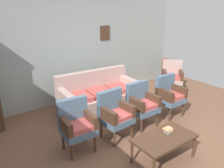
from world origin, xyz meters
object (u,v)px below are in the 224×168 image
object	(u,v)px
coffee_table	(164,139)
floor_vase_by_wall	(165,71)
armchair_near_couch_end	(142,103)
armchair_row_middle	(77,123)
wingback_chair_by_fireplace	(172,76)
floral_couch	(98,97)
armchair_by_doorway	(115,113)
book_stack_on_table	(168,130)
armchair_near_cabinet	(169,94)

from	to	relation	value
coffee_table	floor_vase_by_wall	distance (m)	3.89
armchair_near_couch_end	armchair_row_middle	bearing A→B (deg)	179.17
wingback_chair_by_fireplace	floral_couch	bearing A→B (deg)	173.45
floral_couch	armchair_by_doorway	bearing A→B (deg)	-108.08
armchair_by_doorway	book_stack_on_table	world-z (taller)	armchair_by_doorway
armchair_near_cabinet	wingback_chair_by_fireplace	bearing A→B (deg)	38.10
coffee_table	armchair_near_couch_end	bearing A→B (deg)	65.30
wingback_chair_by_fireplace	coffee_table	bearing A→B (deg)	-141.57
armchair_by_doorway	armchair_near_couch_end	distance (m)	0.71
armchair_by_doorway	armchair_near_cabinet	size ratio (longest dim) A/B	1.00
floral_couch	armchair_row_middle	distance (m)	1.58
floor_vase_by_wall	book_stack_on_table	bearing A→B (deg)	-137.24
armchair_row_middle	coffee_table	size ratio (longest dim) A/B	0.90
armchair_row_middle	wingback_chair_by_fireplace	bearing A→B (deg)	13.91
floral_couch	armchair_near_cabinet	xyz separation A→B (m)	(1.14, -1.12, 0.17)
book_stack_on_table	armchair_row_middle	bearing A→B (deg)	138.25
armchair_by_doorway	armchair_row_middle	bearing A→B (deg)	174.76
armchair_by_doorway	floor_vase_by_wall	xyz separation A→B (m)	(3.13, 1.60, -0.11)
floral_couch	armchair_by_doorway	xyz separation A→B (m)	(-0.38, -1.16, 0.17)
armchair_row_middle	floor_vase_by_wall	distance (m)	4.17
armchair_near_cabinet	book_stack_on_table	bearing A→B (deg)	-139.48
wingback_chair_by_fireplace	floor_vase_by_wall	bearing A→B (deg)	54.29
armchair_near_cabinet	book_stack_on_table	size ratio (longest dim) A/B	6.38
coffee_table	armchair_row_middle	bearing A→B (deg)	132.52
coffee_table	floor_vase_by_wall	world-z (taller)	floor_vase_by_wall
armchair_near_couch_end	armchair_near_cabinet	xyz separation A→B (m)	(0.81, -0.01, 0.00)
armchair_near_couch_end	armchair_near_cabinet	size ratio (longest dim) A/B	1.00
armchair_row_middle	wingback_chair_by_fireplace	size ratio (longest dim) A/B	1.00
book_stack_on_table	floor_vase_by_wall	bearing A→B (deg)	42.76
floral_couch	armchair_near_couch_end	world-z (taller)	same
armchair_row_middle	coffee_table	world-z (taller)	armchair_row_middle
floral_couch	coffee_table	size ratio (longest dim) A/B	1.85
book_stack_on_table	armchair_by_doorway	bearing A→B (deg)	112.14
armchair_near_cabinet	armchair_by_doorway	bearing A→B (deg)	-178.61
armchair_near_couch_end	book_stack_on_table	distance (m)	1.04
armchair_near_cabinet	armchair_row_middle	bearing A→B (deg)	179.20
armchair_row_middle	coffee_table	bearing A→B (deg)	-47.48
armchair_row_middle	armchair_near_couch_end	world-z (taller)	same
floor_vase_by_wall	armchair_near_cabinet	bearing A→B (deg)	-135.75
armchair_by_doorway	armchair_near_couch_end	size ratio (longest dim) A/B	1.00
floral_couch	armchair_row_middle	xyz separation A→B (m)	(-1.12, -1.09, 0.17)
coffee_table	book_stack_on_table	xyz separation A→B (m)	(0.15, 0.06, 0.08)
floral_couch	armchair_by_doorway	world-z (taller)	same
coffee_table	wingback_chair_by_fireplace	bearing A→B (deg)	38.43
armchair_row_middle	armchair_near_couch_end	distance (m)	1.46
floral_couch	armchair_near_couch_end	distance (m)	1.17
armchair_near_cabinet	coffee_table	xyz separation A→B (m)	(-1.29, -1.03, -0.12)
armchair_near_cabinet	coffee_table	size ratio (longest dim) A/B	0.90
armchair_by_doorway	coffee_table	size ratio (longest dim) A/B	0.90
floral_couch	armchair_near_couch_end	bearing A→B (deg)	-73.37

